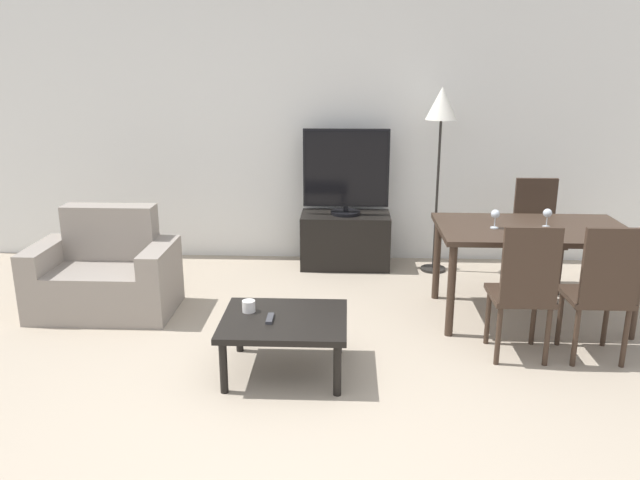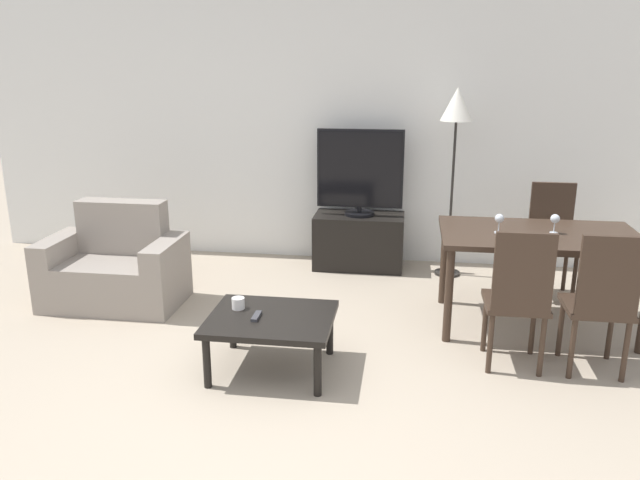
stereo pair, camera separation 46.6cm
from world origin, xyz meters
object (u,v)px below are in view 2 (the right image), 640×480
(tv, at_px, (360,173))
(dining_chair_near_right, at_px, (601,299))
(floor_lamp, at_px, (456,116))
(remote_primary, at_px, (256,316))
(dining_chair_near, at_px, (518,294))
(cup_white_near, at_px, (238,303))
(wine_glass_center, at_px, (555,220))
(tv_stand, at_px, (359,241))
(dining_chair_far, at_px, (552,235))
(wine_glass_left, at_px, (499,220))
(armchair, at_px, (116,269))
(dining_table, at_px, (539,243))
(coffee_table, at_px, (271,323))

(tv, distance_m, dining_chair_near_right, 2.64)
(floor_lamp, height_order, remote_primary, floor_lamp)
(dining_chair_near, distance_m, cup_white_near, 1.83)
(tv, relative_size, wine_glass_center, 5.68)
(tv_stand, relative_size, floor_lamp, 0.50)
(dining_chair_near, distance_m, dining_chair_near_right, 0.51)
(remote_primary, bearing_deg, tv, 78.16)
(tv_stand, xyz_separation_m, dining_chair_far, (1.70, -0.47, 0.27))
(floor_lamp, distance_m, remote_primary, 2.76)
(dining_chair_far, bearing_deg, wine_glass_center, -101.98)
(remote_primary, relative_size, wine_glass_left, 1.03)
(dining_chair_near, bearing_deg, tv, 121.13)
(tv_stand, height_order, remote_primary, tv_stand)
(armchair, bearing_deg, dining_table, 0.11)
(dining_table, xyz_separation_m, dining_chair_far, (0.25, 0.75, -0.13))
(tv_stand, height_order, wine_glass_center, wine_glass_center)
(dining_chair_near_right, height_order, cup_white_near, dining_chair_near_right)
(armchair, distance_m, remote_primary, 1.79)
(tv, bearing_deg, dining_table, -40.20)
(coffee_table, height_order, wine_glass_left, wine_glass_left)
(dining_chair_near, xyz_separation_m, cup_white_near, (-1.82, -0.15, -0.11))
(tv_stand, relative_size, coffee_table, 1.07)
(tv_stand, bearing_deg, dining_chair_far, -15.55)
(armchair, xyz_separation_m, tv, (1.94, 1.23, 0.65))
(dining_chair_far, bearing_deg, dining_chair_near, -108.67)
(tv, relative_size, coffee_table, 1.03)
(dining_table, height_order, dining_chair_far, dining_chair_far)
(dining_chair_near, height_order, wine_glass_center, dining_chair_near)
(armchair, height_order, dining_table, armchair)
(tv, xyz_separation_m, dining_chair_near, (1.20, -1.98, -0.42))
(dining_chair_far, xyz_separation_m, wine_glass_center, (-0.16, -0.76, 0.32))
(dining_chair_near_right, height_order, remote_primary, dining_chair_near_right)
(wine_glass_left, bearing_deg, tv_stand, 131.72)
(coffee_table, relative_size, dining_chair_far, 0.83)
(dining_chair_near, bearing_deg, coffee_table, -171.37)
(dining_chair_far, bearing_deg, wine_glass_left, -125.12)
(dining_chair_near_right, bearing_deg, remote_primary, -172.76)
(tv, bearing_deg, dining_chair_far, -15.47)
(dining_chair_near_right, xyz_separation_m, floor_lamp, (-0.84, 1.88, 0.96))
(tv_stand, xyz_separation_m, dining_chair_near, (1.20, -1.98, 0.27))
(dining_chair_near, distance_m, remote_primary, 1.70)
(coffee_table, bearing_deg, dining_table, 28.43)
(dining_table, xyz_separation_m, dining_chair_near, (-0.25, -0.75, -0.13))
(armchair, relative_size, tv, 1.34)
(dining_chair_far, bearing_deg, armchair, -168.22)
(coffee_table, height_order, dining_chair_far, dining_chair_far)
(tv_stand, relative_size, cup_white_near, 10.09)
(tv, bearing_deg, dining_chair_near, -58.87)
(floor_lamp, relative_size, wine_glass_center, 11.98)
(armchair, xyz_separation_m, remote_primary, (1.47, -1.02, 0.10))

